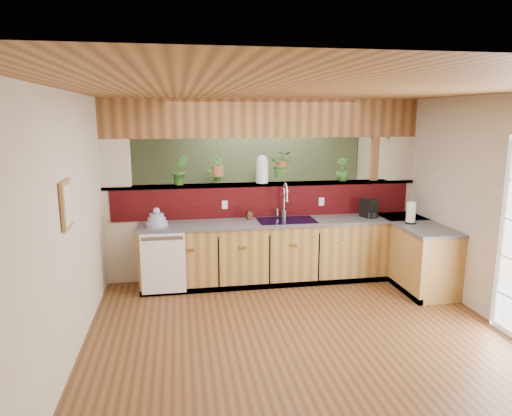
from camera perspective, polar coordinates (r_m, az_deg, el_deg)
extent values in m
cube|color=brown|center=(5.82, 3.53, -12.46)|extent=(4.60, 7.00, 0.01)
cube|color=brown|center=(5.33, 3.89, 14.03)|extent=(4.60, 7.00, 0.01)
cube|color=beige|center=(8.83, -1.53, 4.56)|extent=(4.60, 0.02, 2.60)
cube|color=beige|center=(2.34, 24.69, -16.55)|extent=(4.60, 0.02, 2.60)
cube|color=beige|center=(5.39, -20.82, -0.62)|extent=(0.02, 7.00, 2.60)
cube|color=beige|center=(6.36, 24.31, 0.85)|extent=(0.02, 7.00, 2.60)
cube|color=beige|center=(6.86, 1.04, -2.76)|extent=(4.60, 0.15, 1.35)
cube|color=#3C070A|center=(6.68, 1.19, 0.80)|extent=(4.40, 0.02, 0.45)
cube|color=brown|center=(6.72, 1.07, 2.99)|extent=(4.60, 0.21, 0.04)
cube|color=brown|center=(6.65, 1.10, 11.16)|extent=(4.60, 0.15, 0.55)
cube|color=beige|center=(6.62, -17.16, 5.24)|extent=(0.40, 0.15, 0.70)
cube|color=beige|center=(7.36, 17.44, 5.80)|extent=(0.40, 0.15, 0.70)
cube|color=brown|center=(7.24, 14.42, 2.68)|extent=(0.10, 0.10, 2.60)
cube|color=brown|center=(6.72, 1.07, 2.99)|extent=(4.60, 0.21, 0.04)
cube|color=brown|center=(6.65, 1.10, 11.16)|extent=(4.60, 0.15, 0.55)
cube|color=#536444|center=(8.81, -1.51, 4.55)|extent=(4.55, 0.02, 2.55)
cube|color=olive|center=(6.62, 3.78, -5.51)|extent=(4.10, 0.60, 0.86)
cube|color=#4C4D52|center=(6.50, 3.83, -1.72)|extent=(4.14, 0.64, 0.04)
cube|color=olive|center=(6.85, 19.13, -5.56)|extent=(0.60, 1.48, 0.86)
cube|color=#4C4D52|center=(6.73, 19.37, -1.89)|extent=(0.64, 1.52, 0.04)
cube|color=olive|center=(7.22, 17.47, -4.59)|extent=(0.60, 0.60, 0.86)
cube|color=#4C4D52|center=(7.11, 17.69, -1.10)|extent=(0.64, 0.64, 0.04)
cube|color=black|center=(6.50, 4.29, -9.49)|extent=(4.10, 0.06, 0.08)
cube|color=black|center=(6.85, 16.90, -8.86)|extent=(0.06, 1.48, 0.08)
cube|color=white|center=(6.15, -11.52, -6.86)|extent=(0.58, 0.02, 0.82)
cube|color=#B7B7B2|center=(6.04, -11.65, -3.74)|extent=(0.54, 0.01, 0.05)
cube|color=black|center=(6.50, 3.83, -1.67)|extent=(0.82, 0.50, 0.03)
cube|color=black|center=(6.48, 2.18, -2.47)|extent=(0.34, 0.40, 0.16)
cube|color=black|center=(6.57, 5.43, -2.33)|extent=(0.34, 0.40, 0.16)
cube|color=olive|center=(4.57, -22.61, 0.39)|extent=(0.03, 0.35, 0.45)
cube|color=silver|center=(4.57, -22.43, 0.40)|extent=(0.01, 0.27, 0.37)
cylinder|color=#B7B7B2|center=(6.68, 3.50, -0.70)|extent=(0.08, 0.08, 0.11)
cylinder|color=#B7B7B2|center=(6.64, 3.52, 0.99)|extent=(0.03, 0.03, 0.31)
torus|color=#B7B7B2|center=(6.54, 3.69, 2.20)|extent=(0.22, 0.11, 0.23)
cylinder|color=#B7B7B2|center=(6.45, 3.89, 1.38)|extent=(0.03, 0.03, 0.13)
cylinder|color=#B7B7B2|center=(6.65, 2.67, -0.54)|extent=(0.03, 0.03, 0.11)
cylinder|color=#8E99B7|center=(6.27, -12.27, -1.97)|extent=(0.29, 0.29, 0.06)
cylinder|color=#8E99B7|center=(6.25, -12.29, -1.44)|extent=(0.24, 0.24, 0.06)
cylinder|color=#8E99B7|center=(6.24, -12.31, -0.94)|extent=(0.18, 0.18, 0.06)
sphere|color=#8E99B7|center=(6.23, -12.34, -0.37)|extent=(0.09, 0.09, 0.09)
imported|color=#3B2215|center=(6.52, -0.87, -0.70)|extent=(0.09, 0.10, 0.17)
cube|color=black|center=(6.86, 13.91, 0.00)|extent=(0.15, 0.24, 0.27)
cube|color=black|center=(6.80, 14.15, -0.89)|extent=(0.13, 0.09, 0.09)
cylinder|color=silver|center=(6.82, 14.07, -0.54)|extent=(0.07, 0.07, 0.07)
cylinder|color=black|center=(6.65, 18.72, -1.74)|extent=(0.15, 0.15, 0.02)
cylinder|color=#B7B7B2|center=(6.62, 18.81, -0.48)|extent=(0.02, 0.02, 0.32)
cylinder|color=white|center=(6.62, 18.81, -0.48)|extent=(0.12, 0.12, 0.28)
cylinder|color=silver|center=(6.69, 0.77, 4.44)|extent=(0.18, 0.18, 0.30)
sphere|color=silver|center=(6.67, 0.77, 5.91)|extent=(0.16, 0.16, 0.16)
imported|color=#2C6121|center=(6.57, -9.43, 4.72)|extent=(0.28, 0.24, 0.43)
imported|color=#2C6121|center=(7.02, 10.80, 4.74)|extent=(0.24, 0.24, 0.35)
cylinder|color=brown|center=(6.57, -4.86, 6.94)|extent=(0.01, 0.01, 0.41)
cylinder|color=brown|center=(6.60, -4.82, 4.65)|extent=(0.17, 0.17, 0.15)
imported|color=#2C6121|center=(6.58, -4.85, 6.58)|extent=(0.23, 0.20, 0.37)
cylinder|color=brown|center=(6.72, 3.27, 7.24)|extent=(0.01, 0.01, 0.37)
cylinder|color=brown|center=(6.74, 3.25, 5.18)|extent=(0.18, 0.18, 0.15)
imported|color=#2C6121|center=(6.72, 3.27, 7.12)|extent=(0.43, 0.41, 0.38)
cube|color=black|center=(8.70, -2.05, -0.89)|extent=(1.48, 0.96, 0.97)
imported|color=#2C6121|center=(8.53, -5.29, 3.64)|extent=(0.27, 0.22, 0.45)
imported|color=#2C6121|center=(8.64, 0.68, 3.92)|extent=(0.29, 0.29, 0.48)
imported|color=#2C6121|center=(7.73, 4.59, -3.54)|extent=(0.71, 0.64, 0.73)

